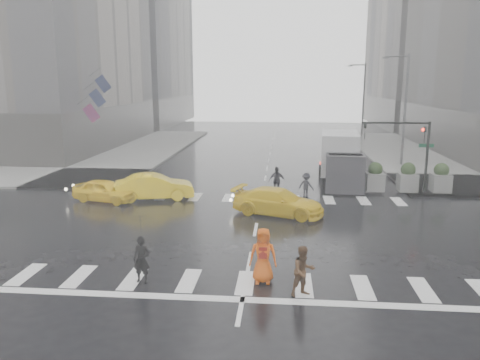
# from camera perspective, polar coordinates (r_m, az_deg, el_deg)

# --- Properties ---
(ground) EXTENTS (120.00, 120.00, 0.00)m
(ground) POSITION_cam_1_polar(r_m,az_deg,el_deg) (22.24, 1.91, -6.05)
(ground) COLOR black
(ground) RESTS_ON ground
(sidewalk_nw) EXTENTS (35.00, 35.00, 0.15)m
(sidewalk_nw) POSITION_cam_1_polar(r_m,az_deg,el_deg) (44.33, -22.69, 2.20)
(sidewalk_nw) COLOR slate
(sidewalk_nw) RESTS_ON ground
(building_ne_far) EXTENTS (26.05, 26.05, 36.00)m
(building_ne_far) POSITION_cam_1_polar(r_m,az_deg,el_deg) (82.52, 26.14, 17.32)
(building_ne_far) COLOR gray
(building_ne_far) RESTS_ON ground
(road_markings) EXTENTS (18.00, 48.00, 0.01)m
(road_markings) POSITION_cam_1_polar(r_m,az_deg,el_deg) (22.24, 1.91, -6.03)
(road_markings) COLOR silver
(road_markings) RESTS_ON ground
(traffic_signal_pole) EXTENTS (4.45, 0.42, 4.50)m
(traffic_signal_pole) POSITION_cam_1_polar(r_m,az_deg,el_deg) (30.38, 20.15, 4.32)
(traffic_signal_pole) COLOR black
(traffic_signal_pole) RESTS_ON ground
(street_lamp_near) EXTENTS (2.15, 0.22, 9.00)m
(street_lamp_near) POSITION_cam_1_polar(r_m,az_deg,el_deg) (40.34, 19.32, 8.56)
(street_lamp_near) COLOR #59595B
(street_lamp_near) RESTS_ON ground
(street_lamp_far) EXTENTS (2.15, 0.22, 9.00)m
(street_lamp_far) POSITION_cam_1_polar(r_m,az_deg,el_deg) (59.94, 14.72, 9.73)
(street_lamp_far) COLOR #59595B
(street_lamp_far) RESTS_ON ground
(planter_west) EXTENTS (1.10, 1.10, 1.80)m
(planter_west) POSITION_cam_1_polar(r_m,az_deg,el_deg) (30.46, 16.11, 0.33)
(planter_west) COLOR slate
(planter_west) RESTS_ON ground
(planter_mid) EXTENTS (1.10, 1.10, 1.80)m
(planter_mid) POSITION_cam_1_polar(r_m,az_deg,el_deg) (30.91, 19.75, 0.26)
(planter_mid) COLOR slate
(planter_mid) RESTS_ON ground
(planter_east) EXTENTS (1.10, 1.10, 1.80)m
(planter_east) POSITION_cam_1_polar(r_m,az_deg,el_deg) (31.47, 23.28, 0.19)
(planter_east) COLOR slate
(planter_east) RESTS_ON ground
(flag_cluster) EXTENTS (2.87, 3.06, 4.69)m
(flag_cluster) POSITION_cam_1_polar(r_m,az_deg,el_deg) (42.84, -17.36, 9.77)
(flag_cluster) COLOR #59595B
(flag_cluster) RESTS_ON ground
(pedestrian_black) EXTENTS (1.05, 1.06, 2.43)m
(pedestrian_black) POSITION_cam_1_polar(r_m,az_deg,el_deg) (16.46, -12.02, -6.92)
(pedestrian_black) COLOR black
(pedestrian_black) RESTS_ON ground
(pedestrian_brown) EXTENTS (1.02, 0.94, 1.68)m
(pedestrian_brown) POSITION_cam_1_polar(r_m,az_deg,el_deg) (15.55, 7.75, -10.96)
(pedestrian_brown) COLOR #452B18
(pedestrian_brown) RESTS_ON ground
(pedestrian_orange) EXTENTS (0.96, 0.63, 1.95)m
(pedestrian_orange) POSITION_cam_1_polar(r_m,az_deg,el_deg) (16.35, 2.83, -9.17)
(pedestrian_orange) COLOR #D04F0E
(pedestrian_orange) RESTS_ON ground
(pedestrian_far_a) EXTENTS (1.07, 0.70, 1.75)m
(pedestrian_far_a) POSITION_cam_1_polar(r_m,az_deg,el_deg) (28.76, 4.53, -0.12)
(pedestrian_far_a) COLOR black
(pedestrian_far_a) RESTS_ON ground
(pedestrian_far_b) EXTENTS (1.11, 0.94, 1.51)m
(pedestrian_far_b) POSITION_cam_1_polar(r_m,az_deg,el_deg) (28.32, 8.08, -0.64)
(pedestrian_far_b) COLOR black
(pedestrian_far_b) RESTS_ON ground
(taxi_front) EXTENTS (4.03, 2.38, 1.29)m
(taxi_front) POSITION_cam_1_polar(r_m,az_deg,el_deg) (28.28, -16.16, -1.25)
(taxi_front) COLOR yellow
(taxi_front) RESTS_ON ground
(taxi_mid) EXTENTS (4.85, 2.75, 1.51)m
(taxi_mid) POSITION_cam_1_polar(r_m,az_deg,el_deg) (28.10, -10.40, -0.81)
(taxi_mid) COLOR yellow
(taxi_mid) RESTS_ON ground
(taxi_rear) EXTENTS (4.62, 3.15, 1.39)m
(taxi_rear) POSITION_cam_1_polar(r_m,az_deg,el_deg) (24.54, 4.68, -2.66)
(taxi_rear) COLOR yellow
(taxi_rear) RESTS_ON ground
(box_truck) EXTENTS (2.43, 6.48, 3.44)m
(box_truck) POSITION_cam_1_polar(r_m,az_deg,el_deg) (32.06, 12.18, 2.65)
(box_truck) COLOR silver
(box_truck) RESTS_ON ground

